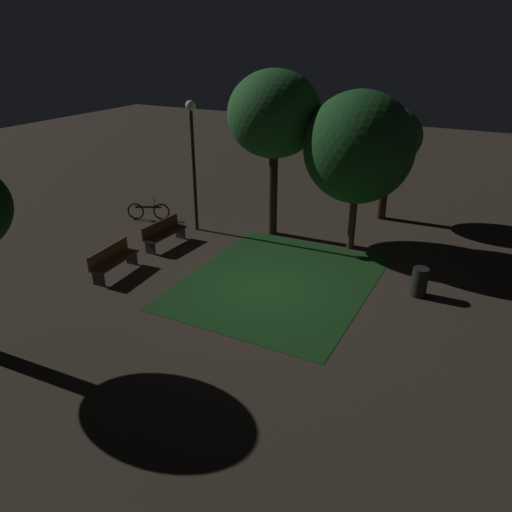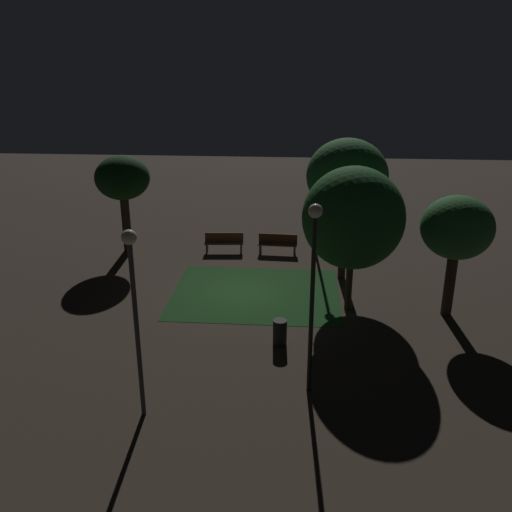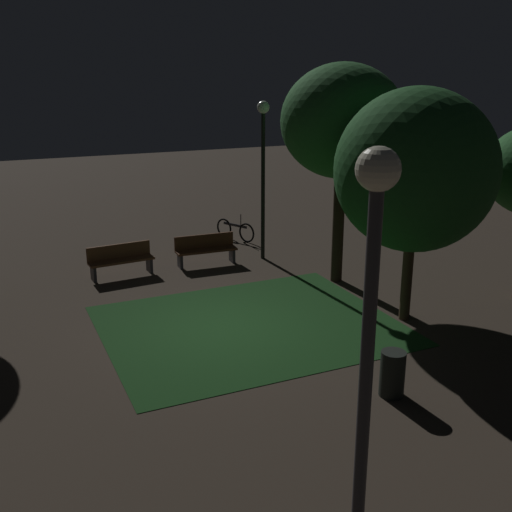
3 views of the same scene
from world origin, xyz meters
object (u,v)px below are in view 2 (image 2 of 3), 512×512
Objects in this scene: tree_lawn_side at (347,177)px; bench_front_left at (278,243)px; tree_near_wall at (122,179)px; lamp_post_plaza_west at (319,188)px; bench_lawn_edge at (224,242)px; lamp_post_near_wall at (134,296)px; trash_bin at (280,332)px; lamp_post_plaza_east at (313,272)px; tree_right_canopy at (457,229)px; bicycle at (316,233)px; tree_left_canopy at (353,218)px.

bench_front_left is at bearing -45.97° from tree_lawn_side.
lamp_post_plaza_west is at bearing -179.48° from tree_near_wall.
lamp_post_plaza_west reaches higher than bench_lawn_edge.
lamp_post_near_wall is at bearing 108.64° from tree_near_wall.
tree_lawn_side is 7.25m from trash_bin.
lamp_post_plaza_east is at bearing 109.11° from bench_lawn_edge.
bench_lawn_edge is 9.03m from trash_bin.
tree_lawn_side is (3.49, -3.12, 1.06)m from tree_right_canopy.
tree_near_wall is at bearing -52.24° from lamp_post_plaza_east.
tree_lawn_side is at bearing 134.03° from bench_front_left.
bicycle is (-8.88, -2.39, -3.08)m from tree_near_wall.
trash_bin is 10.79m from bicycle.
tree_lawn_side is at bearing -41.79° from tree_right_canopy.
tree_near_wall is 0.96× the size of lamp_post_plaza_west.
bicycle reaches higher than bench_lawn_edge.
lamp_post_plaza_west is at bearing -52.51° from tree_right_canopy.
trash_bin is at bearing -70.31° from lamp_post_plaza_east.
tree_lawn_side reaches higher than lamp_post_plaza_west.
bench_front_left is at bearing -178.04° from tree_near_wall.
tree_near_wall reaches higher than bench_lawn_edge.
bicycle reaches higher than bench_front_left.
trash_bin is at bearing -130.71° from lamp_post_near_wall.
bench_front_left is 9.06m from tree_right_canopy.
lamp_post_plaza_east reaches higher than tree_left_canopy.
tree_near_wall is 0.86× the size of tree_left_canopy.
tree_near_wall is at bearing -23.31° from tree_right_canopy.
lamp_post_plaza_west is at bearing 177.85° from bench_lawn_edge.
tree_right_canopy is at bearing -144.82° from lamp_post_near_wall.
tree_left_canopy reaches higher than lamp_post_plaza_west.
bench_front_left is 0.40× the size of tree_near_wall.
tree_left_canopy is (-2.78, 5.82, 2.97)m from bench_front_left.
tree_lawn_side is 8.34m from lamp_post_plaza_east.
lamp_post_near_wall is (5.69, 9.59, -0.91)m from tree_lawn_side.
trash_bin is (-2.93, 8.55, -0.06)m from bench_lawn_edge.
lamp_post_plaza_east reaches higher than bicycle.
trash_bin is at bearing 92.80° from bench_front_left.
tree_left_canopy is (-9.83, 5.58, 0.03)m from tree_near_wall.
tree_left_canopy is at bearing 99.94° from lamp_post_plaza_west.
bicycle is (-1.83, -2.15, -0.14)m from bench_front_left.
lamp_post_near_wall is 13.16m from lamp_post_plaza_west.
bench_front_left is at bearing -103.27° from lamp_post_near_wall.
bench_lawn_edge is at bearing -34.28° from tree_right_canopy.
tree_left_canopy is at bearing 90.42° from tree_lawn_side.
trash_bin is (2.34, 5.69, -3.84)m from tree_lawn_side.
lamp_post_plaza_east reaches higher than tree_right_canopy.
tree_right_canopy is 0.92× the size of lamp_post_plaza_west.
bench_front_left is at bearing -64.45° from tree_left_canopy.
tree_lawn_side is 3.07m from tree_left_canopy.
lamp_post_plaza_east is (-8.36, 10.79, 0.10)m from tree_near_wall.
tree_lawn_side is 3.71× the size of bicycle.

